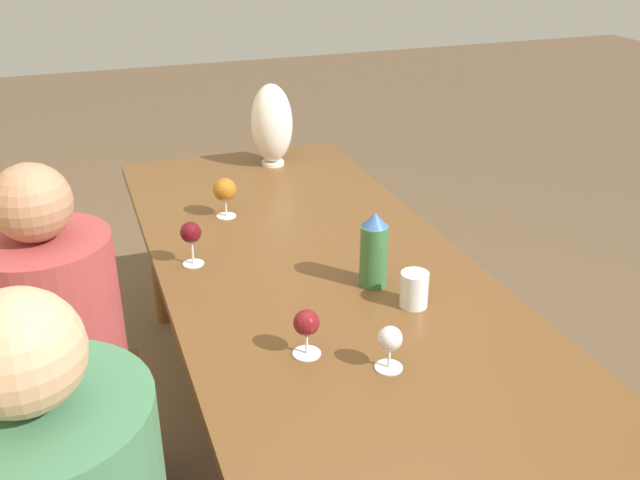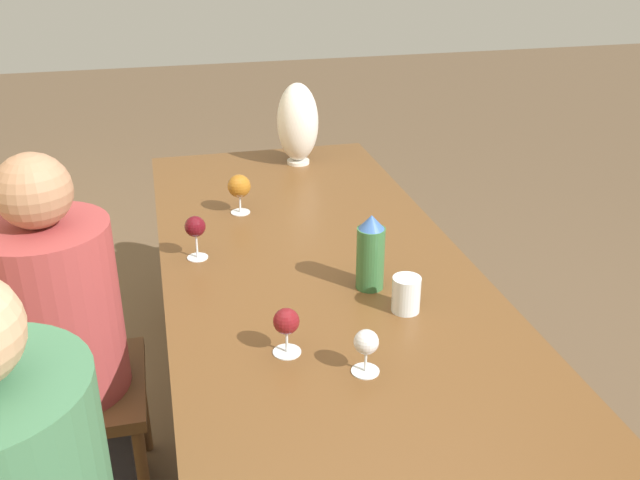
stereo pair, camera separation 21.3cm
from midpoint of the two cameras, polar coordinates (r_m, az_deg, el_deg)
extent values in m
cube|color=brown|center=(2.00, 4.48, -5.71)|extent=(2.80, 0.94, 0.04)
cylinder|color=brown|center=(3.37, 3.63, 0.82)|extent=(0.07, 0.07, 0.69)
cylinder|color=brown|center=(3.25, -9.03, -0.47)|extent=(0.07, 0.07, 0.69)
cylinder|color=#336638|center=(2.04, 7.03, -1.54)|extent=(0.08, 0.08, 0.19)
cone|color=#33599E|center=(2.00, 7.20, 1.38)|extent=(0.07, 0.07, 0.04)
cylinder|color=silver|center=(1.96, 10.01, -4.38)|extent=(0.08, 0.08, 0.10)
cylinder|color=silver|center=(3.07, 0.24, 6.26)|extent=(0.10, 0.10, 0.01)
ellipsoid|color=silver|center=(3.01, 0.25, 9.37)|extent=(0.17, 0.17, 0.33)
cylinder|color=silver|center=(1.79, 0.78, -9.05)|extent=(0.07, 0.07, 0.00)
cylinder|color=silver|center=(1.77, 0.78, -8.21)|extent=(0.01, 0.01, 0.06)
sphere|color=maroon|center=(1.74, 0.79, -6.62)|extent=(0.07, 0.07, 0.07)
cylinder|color=silver|center=(2.57, -4.04, 2.18)|extent=(0.07, 0.07, 0.00)
cylinder|color=silver|center=(2.56, -4.06, 2.88)|extent=(0.01, 0.01, 0.06)
sphere|color=#995B19|center=(2.53, -4.11, 4.29)|extent=(0.08, 0.08, 0.08)
cylinder|color=silver|center=(2.26, -7.13, -1.46)|extent=(0.07, 0.07, 0.00)
cylinder|color=silver|center=(2.24, -7.18, -0.54)|extent=(0.01, 0.01, 0.08)
sphere|color=#510C14|center=(2.21, -7.27, 1.02)|extent=(0.07, 0.07, 0.07)
cylinder|color=silver|center=(1.74, 7.21, -10.47)|extent=(0.07, 0.07, 0.00)
cylinder|color=silver|center=(1.72, 7.26, -9.68)|extent=(0.01, 0.01, 0.06)
sphere|color=silver|center=(1.69, 7.36, -8.20)|extent=(0.06, 0.06, 0.06)
cube|color=brown|center=(2.27, -16.82, -11.58)|extent=(0.44, 0.44, 0.04)
cylinder|color=brown|center=(2.54, -11.69, -12.67)|extent=(0.04, 0.04, 0.40)
cylinder|color=brown|center=(2.58, -20.37, -13.37)|extent=(0.04, 0.04, 0.40)
cube|color=#2D2D38|center=(2.39, -14.62, -15.34)|extent=(0.27, 0.20, 0.44)
cylinder|color=#993838|center=(2.12, -17.76, -5.47)|extent=(0.36, 0.36, 0.52)
sphere|color=#9E7051|center=(1.96, -19.15, 3.68)|extent=(0.20, 0.20, 0.20)
camera|label=1|loc=(0.11, -87.14, 1.36)|focal=40.00mm
camera|label=2|loc=(0.11, 92.86, -1.36)|focal=40.00mm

